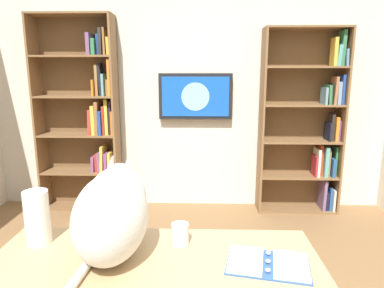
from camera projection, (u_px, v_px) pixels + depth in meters
The scene contains 8 objects.
wall_back at pixel (189, 89), 3.83m from camera, with size 4.52×0.06×2.70m, color silver.
bookshelf_left at pixel (309, 125), 3.71m from camera, with size 0.87×0.28×1.98m.
bookshelf_right at pixel (88, 120), 3.77m from camera, with size 0.88×0.28×2.12m.
wall_mounted_tv at pixel (195, 96), 3.77m from camera, with size 0.80×0.07×0.50m.
cat at pixel (113, 211), 1.45m from camera, with size 0.30×0.62×0.39m.
open_binder at pixel (268, 263), 1.39m from camera, with size 0.37×0.28×0.02m.
paper_towel_roll at pixel (37, 217), 1.55m from camera, with size 0.11×0.11×0.25m, color white.
coffee_mug at pixel (180, 234), 1.56m from camera, with size 0.08×0.08×0.10m, color white.
Camera 1 is at (-0.15, 1.65, 1.53)m, focal length 32.04 mm.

